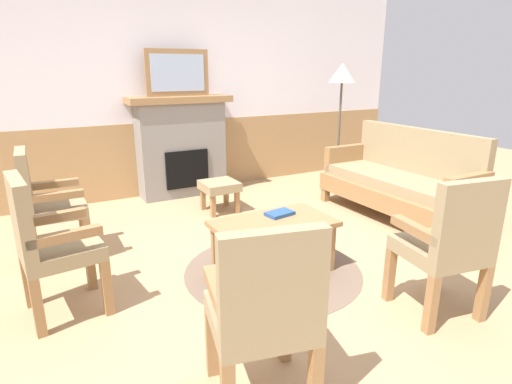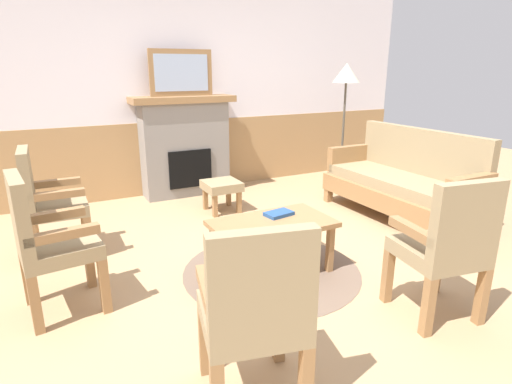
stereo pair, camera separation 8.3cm
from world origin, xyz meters
The scene contains 14 objects.
ground_plane centered at (0.00, 0.00, 0.00)m, with size 14.00×14.00×0.00m, color tan.
wall_back centered at (0.00, 2.60, 1.31)m, with size 7.20×0.14×2.70m.
fireplace centered at (0.00, 2.35, 0.65)m, with size 1.30×0.44×1.28m.
framed_picture centered at (0.00, 2.35, 1.56)m, with size 0.80×0.04×0.56m.
couch centered at (1.82, 0.36, 0.40)m, with size 0.70×1.80×0.98m.
coffee_table centered at (-0.09, -0.11, 0.39)m, with size 0.96×0.56×0.44m.
round_rug centered at (-0.09, -0.11, 0.00)m, with size 1.46×1.46×0.01m, color brown.
book_on_table centered at (0.02, -0.01, 0.46)m, with size 0.23×0.14×0.03m, color navy.
footstool centered at (0.14, 1.48, 0.28)m, with size 0.40×0.40×0.36m.
armchair_near_fireplace centered at (-1.67, 1.03, 0.54)m, with size 0.49×0.49×0.98m.
armchair_by_window_left centered at (-1.70, 0.08, 0.54)m, with size 0.53×0.53×0.98m.
armchair_front_left centered at (0.57, -1.20, 0.54)m, with size 0.55×0.55×0.98m.
armchair_front_center centered at (-0.86, -1.30, 0.54)m, with size 0.58×0.58×0.98m.
floor_lamp_by_couch centered at (2.07, 1.71, 1.45)m, with size 0.36×0.36×1.68m.
Camera 1 is at (-1.71, -2.76, 1.61)m, focal length 29.06 mm.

